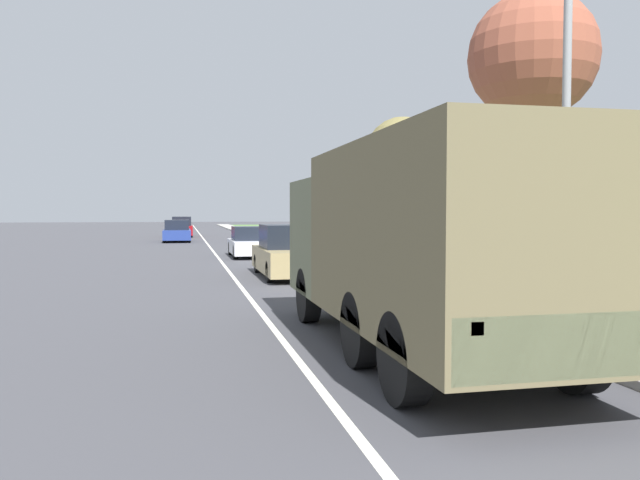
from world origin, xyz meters
TOP-DOWN VIEW (x-y plane):
  - ground_plane at (0.00, 40.00)m, footprint 180.00×180.00m
  - lane_centre_stripe at (0.00, 40.00)m, footprint 0.12×120.00m
  - sidewalk_right at (4.50, 40.00)m, footprint 1.80×120.00m
  - grass_strip_right at (8.90, 40.00)m, footprint 7.00×120.00m
  - military_truck at (1.81, 10.66)m, footprint 2.41×7.84m
  - car_nearest_ahead at (1.69, 21.74)m, footprint 1.71×4.80m
  - car_second_ahead at (1.52, 30.83)m, footprint 1.86×4.41m
  - car_third_ahead at (-1.95, 46.50)m, footprint 1.85×4.83m
  - car_fourth_ahead at (-1.63, 54.88)m, footprint 1.73×4.70m
  - lamp_post at (4.57, 11.37)m, footprint 1.69×0.24m
  - tree_mid_right at (7.57, 17.11)m, footprint 3.41×3.41m
  - tree_far_right at (10.10, 34.13)m, footprint 4.00×4.00m
  - utility_box at (6.20, 12.48)m, footprint 0.55×0.45m

SIDE VIEW (x-z plane):
  - ground_plane at x=0.00m, z-range 0.00..0.00m
  - lane_centre_stripe at x=0.00m, z-range 0.00..0.00m
  - grass_strip_right at x=8.90m, z-range 0.00..0.02m
  - sidewalk_right at x=4.50m, z-range 0.00..0.12m
  - utility_box at x=6.20m, z-range 0.02..0.72m
  - car_second_ahead at x=1.52m, z-range -0.06..1.34m
  - car_third_ahead at x=-1.95m, z-range -0.07..1.44m
  - car_nearest_ahead at x=1.69m, z-range -0.09..1.58m
  - car_fourth_ahead at x=-1.63m, z-range -0.09..1.58m
  - military_truck at x=1.81m, z-range 0.18..3.19m
  - lamp_post at x=4.57m, z-range 0.82..9.11m
  - tree_far_right at x=10.10m, z-range 1.59..8.79m
  - tree_mid_right at x=7.57m, z-range 2.22..10.13m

